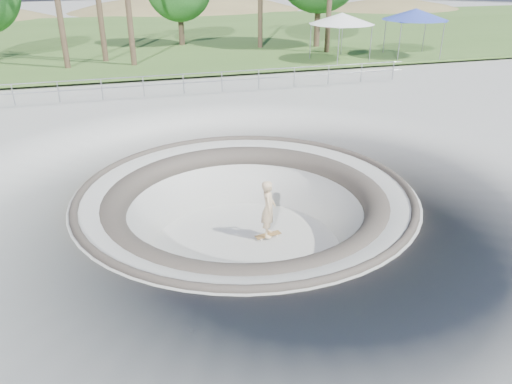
# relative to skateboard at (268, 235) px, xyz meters

# --- Properties ---
(ground) EXTENTS (180.00, 180.00, 0.00)m
(ground) POSITION_rel_skateboard_xyz_m (-0.83, -0.29, 1.83)
(ground) COLOR #A3A49E
(ground) RESTS_ON ground
(skate_bowl) EXTENTS (14.00, 14.00, 4.10)m
(skate_bowl) POSITION_rel_skateboard_xyz_m (-0.83, -0.29, -0.00)
(skate_bowl) COLOR #A3A49E
(skate_bowl) RESTS_ON ground
(grass_strip) EXTENTS (180.00, 36.00, 0.12)m
(grass_strip) POSITION_rel_skateboard_xyz_m (-0.83, 33.71, 2.05)
(grass_strip) COLOR #3D6026
(grass_strip) RESTS_ON ground
(distant_hills) EXTENTS (103.20, 45.00, 28.60)m
(distant_hills) POSITION_rel_skateboard_xyz_m (2.94, 56.89, -5.19)
(distant_hills) COLOR brown
(distant_hills) RESTS_ON ground
(safety_railing) EXTENTS (25.00, 0.06, 1.03)m
(safety_railing) POSITION_rel_skateboard_xyz_m (-0.83, 11.71, 2.52)
(safety_railing) COLOR gray
(safety_railing) RESTS_ON ground
(skateboard) EXTENTS (0.92, 0.40, 0.09)m
(skateboard) POSITION_rel_skateboard_xyz_m (0.00, 0.00, 0.00)
(skateboard) COLOR olive
(skateboard) RESTS_ON ground
(skater) EXTENTS (0.65, 0.81, 1.93)m
(skater) POSITION_rel_skateboard_xyz_m (0.00, -0.00, 0.98)
(skater) COLOR #D3B489
(skater) RESTS_ON skateboard
(canopy_white) EXTENTS (5.72, 5.72, 3.01)m
(canopy_white) POSITION_rel_skateboard_xyz_m (10.62, 17.71, 4.75)
(canopy_white) COLOR gray
(canopy_white) RESTS_ON ground
(canopy_blue) EXTENTS (6.15, 6.15, 3.16)m
(canopy_blue) POSITION_rel_skateboard_xyz_m (16.08, 17.71, 4.87)
(canopy_blue) COLOR gray
(canopy_blue) RESTS_ON ground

